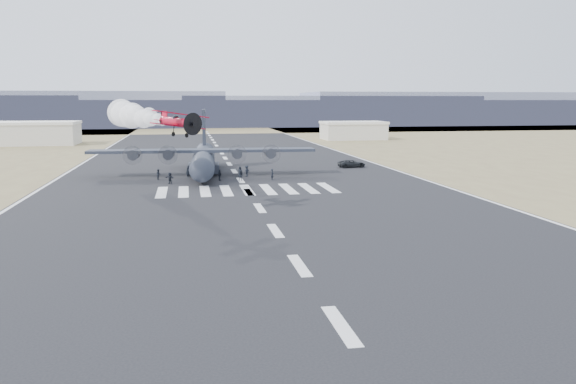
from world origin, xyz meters
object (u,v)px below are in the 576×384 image
object	(u,v)px
aerobatic_biplane	(178,122)
crew_a	(188,173)
hangar_left	(34,133)
support_vehicle	(352,163)
crew_e	(240,172)
crew_b	(159,174)
crew_d	(220,175)
crew_g	(272,174)
crew_c	(247,171)
crew_f	(170,178)
hangar_right	(353,130)
transport_aircraft	(204,158)
crew_h	(241,176)

from	to	relation	value
aerobatic_biplane	crew_a	size ratio (longest dim) A/B	3.79
hangar_left	support_vehicle	world-z (taller)	hangar_left
crew_e	crew_b	bearing A→B (deg)	173.14
aerobatic_biplane	crew_d	xyz separation A→B (m)	(6.00, 25.91, -9.49)
aerobatic_biplane	crew_g	world-z (taller)	aerobatic_biplane
hangar_left	crew_c	size ratio (longest dim) A/B	13.11
crew_c	crew_f	xyz separation A→B (m)	(-12.55, -6.44, -0.04)
hangar_right	transport_aircraft	world-z (taller)	transport_aircraft
hangar_right	crew_c	world-z (taller)	hangar_right
crew_a	aerobatic_biplane	bearing A→B (deg)	-46.72
transport_aircraft	crew_d	size ratio (longest dim) A/B	21.66
transport_aircraft	crew_e	bearing A→B (deg)	-32.56
support_vehicle	crew_f	size ratio (longest dim) A/B	2.94
crew_a	crew_c	size ratio (longest dim) A/B	0.97
crew_b	crew_f	size ratio (longest dim) A/B	0.96
hangar_right	transport_aircraft	size ratio (longest dim) A/B	0.54
transport_aircraft	crew_g	bearing A→B (deg)	-38.52
hangar_left	aerobatic_biplane	size ratio (longest dim) A/B	3.58
crew_e	crew_g	xyz separation A→B (m)	(4.74, -5.19, 0.06)
hangar_left	transport_aircraft	world-z (taller)	transport_aircraft
aerobatic_biplane	support_vehicle	xyz separation A→B (m)	(32.10, 39.56, -9.64)
crew_b	crew_g	distance (m)	18.48
crew_a	crew_g	size ratio (longest dim) A/B	1.00
crew_f	crew_d	bearing A→B (deg)	54.59
crew_a	crew_f	world-z (taller)	crew_a
crew_h	crew_d	bearing A→B (deg)	-175.33
transport_aircraft	crew_b	distance (m)	9.62
crew_e	aerobatic_biplane	bearing A→B (deg)	-121.23
crew_h	crew_b	bearing A→B (deg)	-175.06
hangar_right	crew_h	bearing A→B (deg)	-116.93
crew_d	crew_b	bearing A→B (deg)	103.67
hangar_left	crew_c	bearing A→B (deg)	-56.41
hangar_right	crew_d	size ratio (longest dim) A/B	11.61
crew_a	crew_e	xyz separation A→B (m)	(8.73, 0.69, -0.06)
crew_f	support_vehicle	bearing A→B (deg)	62.71
aerobatic_biplane	crew_g	distance (m)	30.33
crew_d	crew_e	world-z (taller)	crew_d
transport_aircraft	crew_h	world-z (taller)	transport_aircraft
crew_h	crew_c	bearing A→B (deg)	94.21
hangar_right	crew_g	size ratio (longest dim) A/B	11.33
crew_b	crew_c	xyz separation A→B (m)	(14.48, 1.34, 0.08)
crew_c	crew_f	size ratio (longest dim) A/B	1.04
crew_e	crew_h	xyz separation A→B (m)	(-0.34, -5.17, 0.00)
transport_aircraft	crew_f	xyz separation A→B (m)	(-5.51, -10.86, -1.95)
transport_aircraft	crew_a	distance (m)	5.97
crew_a	crew_h	world-z (taller)	crew_a
hangar_right	crew_c	size ratio (longest dim) A/B	10.97
transport_aircraft	crew_e	world-z (taller)	transport_aircraft
crew_a	crew_c	xyz separation A→B (m)	(9.83, 0.49, 0.03)
crew_b	support_vehicle	bearing A→B (deg)	-90.29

